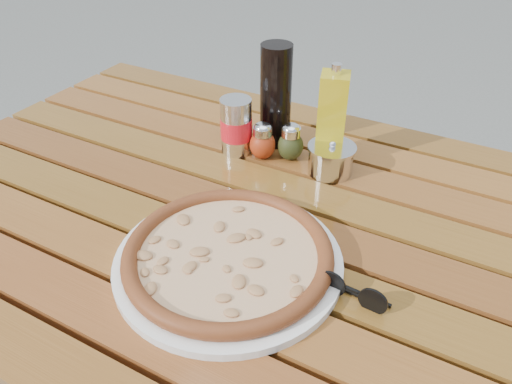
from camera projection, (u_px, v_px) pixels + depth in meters
The scene contains 10 objects.
table at pixel (251, 243), 0.95m from camera, with size 1.40×0.90×0.75m.
plate at pixel (228, 261), 0.79m from camera, with size 0.36×0.36×0.01m, color white.
pizza at pixel (228, 254), 0.78m from camera, with size 0.44×0.44×0.03m.
pepper_shaker at pixel (263, 141), 1.03m from camera, with size 0.06×0.06×0.08m.
oregano_shaker at pixel (291, 142), 1.03m from camera, with size 0.06×0.06×0.08m.
dark_bottle at pixel (276, 96), 1.04m from camera, with size 0.07×0.07×0.22m, color black.
soda_can at pixel (236, 126), 1.04m from camera, with size 0.08×0.08×0.12m.
olive_oil_cruet at pixel (332, 119), 0.99m from camera, with size 0.07×0.07×0.21m.
parmesan_tin at pixel (331, 159), 0.99m from camera, with size 0.12×0.12×0.07m.
sunglasses at pixel (352, 292), 0.72m from camera, with size 0.11×0.03×0.04m.
Camera 1 is at (0.35, -0.62, 1.30)m, focal length 35.00 mm.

